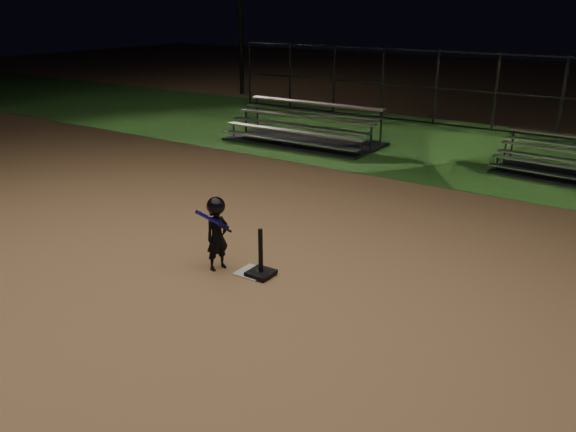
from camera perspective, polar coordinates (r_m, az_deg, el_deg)
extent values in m
plane|color=#A17549|center=(9.21, -3.50, -5.58)|extent=(80.00, 80.00, 0.00)
cube|color=#2B5C1E|center=(17.78, 16.54, 6.32)|extent=(60.00, 8.00, 0.01)
cube|color=beige|center=(9.21, -3.50, -5.51)|extent=(0.45, 0.45, 0.02)
cube|color=black|center=(9.09, -2.65, -5.56)|extent=(0.38, 0.38, 0.06)
cylinder|color=black|center=(8.93, -2.69, -3.37)|extent=(0.07, 0.07, 0.70)
imported|color=black|center=(9.20, -6.91, -2.06)|extent=(0.35, 0.45, 1.07)
sphere|color=black|center=(9.02, -7.05, 0.98)|extent=(0.29, 0.29, 0.29)
cylinder|color=#2019DA|center=(8.94, -7.38, -0.38)|extent=(0.33, 0.47, 0.39)
cylinder|color=black|center=(8.98, -6.07, -1.26)|extent=(0.13, 0.17, 0.14)
cube|color=silver|center=(17.20, 0.50, 8.26)|extent=(4.59, 0.33, 0.05)
cube|color=silver|center=(16.98, -0.10, 7.39)|extent=(4.59, 0.33, 0.03)
cube|color=silver|center=(17.66, 1.62, 9.62)|extent=(4.59, 0.33, 0.05)
cube|color=silver|center=(17.43, 1.06, 8.80)|extent=(4.59, 0.33, 0.03)
cube|color=silver|center=(18.14, 2.70, 10.92)|extent=(4.59, 0.33, 0.05)
cube|color=silver|center=(17.90, 2.16, 10.13)|extent=(4.59, 0.33, 0.03)
cube|color=#38383D|center=(17.81, 1.60, 7.27)|extent=(4.61, 2.29, 0.07)
cube|color=silver|center=(15.17, 26.05, 4.24)|extent=(3.71, 0.52, 0.04)
cube|color=silver|center=(14.96, 25.71, 3.43)|extent=(3.71, 0.52, 0.03)
cube|color=#38383D|center=(20.59, 19.20, 7.96)|extent=(20.00, 0.05, 0.05)
cube|color=#38383D|center=(20.40, 19.59, 11.25)|extent=(20.00, 0.05, 0.05)
cube|color=#38383D|center=(20.27, 19.99, 14.59)|extent=(20.00, 0.05, 0.05)
cylinder|color=#38383D|center=(24.86, -3.76, 13.73)|extent=(0.08, 0.08, 2.50)
cylinder|color=#38383D|center=(22.18, 6.80, 12.87)|extent=(0.08, 0.08, 2.50)
cylinder|color=#38383D|center=(20.40, 19.59, 11.25)|extent=(0.08, 0.08, 2.50)
cylinder|color=#2D2D30|center=(27.51, -4.72, 20.06)|extent=(0.20, 0.20, 8.00)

